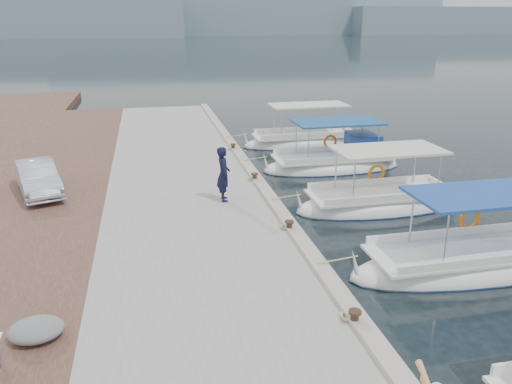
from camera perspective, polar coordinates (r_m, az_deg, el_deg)
ground at (r=14.25m, az=6.81°, el=-8.54°), size 400.00×400.00×0.00m
concrete_quay at (r=18.08m, az=-7.39°, el=-1.51°), size 6.00×40.00×0.50m
quay_curb at (r=18.38m, az=1.22°, el=0.03°), size 0.44×40.00×0.12m
cobblestone_strip at (r=18.41m, az=-23.08°, el=-2.58°), size 4.00×40.00×0.50m
distant_hills at (r=216.04m, az=-3.46°, el=19.50°), size 330.00×60.00×18.00m
fishing_caique_b at (r=15.41m, az=24.16°, el=-7.46°), size 7.78×2.30×2.83m
fishing_caique_c at (r=18.92m, az=13.95°, el=-1.39°), size 6.45×2.28×2.83m
fishing_caique_d at (r=23.44m, az=8.90°, el=3.14°), size 6.56×2.44×2.83m
fishing_caique_e at (r=27.72m, az=5.57°, el=5.64°), size 6.87×2.16×2.83m
mooring_bollards at (r=15.14m, az=3.84°, el=-3.79°), size 0.28×20.28×0.33m
fisherman at (r=17.43m, az=-3.74°, el=2.06°), size 0.47×0.71×1.94m
parked_car at (r=19.89m, az=-23.69°, el=1.50°), size 2.31×3.83×1.19m
tarp_bundle at (r=11.28m, az=-23.84°, el=-14.20°), size 1.10×0.90×0.40m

